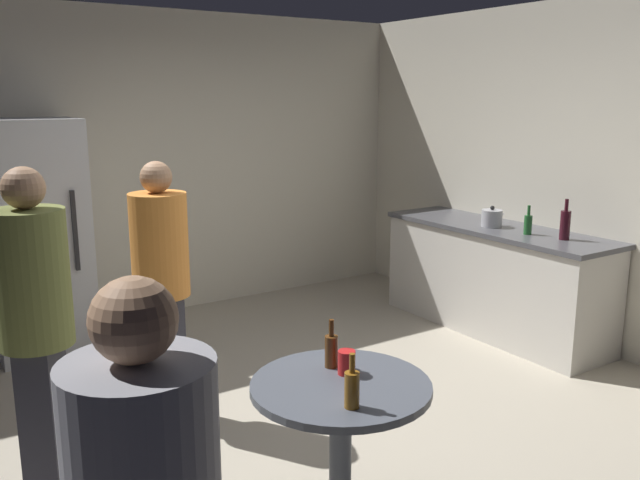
{
  "coord_description": "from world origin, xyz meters",
  "views": [
    {
      "loc": [
        -1.94,
        -3.15,
        1.97
      ],
      "look_at": [
        0.33,
        0.3,
        1.07
      ],
      "focal_mm": 37.46,
      "sensor_mm": 36.0,
      "label": 1
    }
  ],
  "objects_px": {
    "wine_bottle_on_counter": "(565,224)",
    "person_in_olive_shirt": "(35,314)",
    "beer_bottle_amber": "(352,388)",
    "person_in_orange_shirt": "(161,272)",
    "kettle": "(492,218)",
    "beer_bottle_on_counter": "(528,224)",
    "plastic_cup_red": "(347,362)",
    "refrigerator": "(37,238)",
    "foreground_table": "(341,405)",
    "beer_bottle_brown": "(331,350)"
  },
  "relations": [
    {
      "from": "beer_bottle_brown",
      "to": "kettle",
      "type": "bearing_deg",
      "value": 28.13
    },
    {
      "from": "wine_bottle_on_counter",
      "to": "foreground_table",
      "type": "distance_m",
      "value": 2.84
    },
    {
      "from": "beer_bottle_amber",
      "to": "refrigerator",
      "type": "bearing_deg",
      "value": 99.23
    },
    {
      "from": "refrigerator",
      "to": "person_in_olive_shirt",
      "type": "distance_m",
      "value": 2.18
    },
    {
      "from": "foreground_table",
      "to": "plastic_cup_red",
      "type": "xyz_separation_m",
      "value": [
        0.08,
        0.07,
        0.16
      ]
    },
    {
      "from": "beer_bottle_on_counter",
      "to": "wine_bottle_on_counter",
      "type": "bearing_deg",
      "value": -74.92
    },
    {
      "from": "beer_bottle_on_counter",
      "to": "foreground_table",
      "type": "bearing_deg",
      "value": -156.07
    },
    {
      "from": "wine_bottle_on_counter",
      "to": "person_in_orange_shirt",
      "type": "xyz_separation_m",
      "value": [
        -2.92,
        0.65,
        -0.09
      ]
    },
    {
      "from": "refrigerator",
      "to": "wine_bottle_on_counter",
      "type": "height_order",
      "value": "refrigerator"
    },
    {
      "from": "foreground_table",
      "to": "beer_bottle_brown",
      "type": "relative_size",
      "value": 3.48
    },
    {
      "from": "beer_bottle_brown",
      "to": "person_in_orange_shirt",
      "type": "bearing_deg",
      "value": 102.87
    },
    {
      "from": "refrigerator",
      "to": "person_in_olive_shirt",
      "type": "xyz_separation_m",
      "value": [
        -0.41,
        -2.14,
        0.07
      ]
    },
    {
      "from": "person_in_olive_shirt",
      "to": "plastic_cup_red",
      "type": "bearing_deg",
      "value": -5.81
    },
    {
      "from": "refrigerator",
      "to": "plastic_cup_red",
      "type": "bearing_deg",
      "value": -76.8
    },
    {
      "from": "refrigerator",
      "to": "wine_bottle_on_counter",
      "type": "relative_size",
      "value": 5.81
    },
    {
      "from": "kettle",
      "to": "person_in_olive_shirt",
      "type": "relative_size",
      "value": 0.15
    },
    {
      "from": "beer_bottle_on_counter",
      "to": "person_in_orange_shirt",
      "type": "distance_m",
      "value": 2.87
    },
    {
      "from": "beer_bottle_amber",
      "to": "person_in_olive_shirt",
      "type": "relative_size",
      "value": 0.14
    },
    {
      "from": "beer_bottle_on_counter",
      "to": "person_in_olive_shirt",
      "type": "distance_m",
      "value": 3.65
    },
    {
      "from": "beer_bottle_brown",
      "to": "person_in_olive_shirt",
      "type": "bearing_deg",
      "value": 143.61
    },
    {
      "from": "person_in_olive_shirt",
      "to": "person_in_orange_shirt",
      "type": "height_order",
      "value": "person_in_olive_shirt"
    },
    {
      "from": "refrigerator",
      "to": "kettle",
      "type": "height_order",
      "value": "refrigerator"
    },
    {
      "from": "person_in_olive_shirt",
      "to": "person_in_orange_shirt",
      "type": "bearing_deg",
      "value": 67.08
    },
    {
      "from": "beer_bottle_on_counter",
      "to": "beer_bottle_brown",
      "type": "xyz_separation_m",
      "value": [
        -2.53,
        -0.99,
        -0.17
      ]
    },
    {
      "from": "wine_bottle_on_counter",
      "to": "person_in_olive_shirt",
      "type": "height_order",
      "value": "person_in_olive_shirt"
    },
    {
      "from": "wine_bottle_on_counter",
      "to": "beer_bottle_on_counter",
      "type": "distance_m",
      "value": 0.29
    },
    {
      "from": "foreground_table",
      "to": "plastic_cup_red",
      "type": "distance_m",
      "value": 0.19
    },
    {
      "from": "beer_bottle_on_counter",
      "to": "plastic_cup_red",
      "type": "height_order",
      "value": "beer_bottle_on_counter"
    },
    {
      "from": "beer_bottle_on_counter",
      "to": "kettle",
      "type": "bearing_deg",
      "value": 89.16
    },
    {
      "from": "person_in_orange_shirt",
      "to": "beer_bottle_amber",
      "type": "bearing_deg",
      "value": -31.78
    },
    {
      "from": "beer_bottle_brown",
      "to": "person_in_olive_shirt",
      "type": "distance_m",
      "value": 1.39
    },
    {
      "from": "foreground_table",
      "to": "beer_bottle_amber",
      "type": "xyz_separation_m",
      "value": [
        -0.1,
        -0.22,
        0.19
      ]
    },
    {
      "from": "beer_bottle_amber",
      "to": "person_in_orange_shirt",
      "type": "xyz_separation_m",
      "value": [
        -0.15,
        1.74,
        0.11
      ]
    },
    {
      "from": "plastic_cup_red",
      "to": "person_in_olive_shirt",
      "type": "distance_m",
      "value": 1.47
    },
    {
      "from": "plastic_cup_red",
      "to": "kettle",
      "type": "bearing_deg",
      "value": 30.04
    },
    {
      "from": "foreground_table",
      "to": "person_in_olive_shirt",
      "type": "relative_size",
      "value": 0.48
    },
    {
      "from": "beer_bottle_brown",
      "to": "person_in_orange_shirt",
      "type": "height_order",
      "value": "person_in_orange_shirt"
    },
    {
      "from": "kettle",
      "to": "beer_bottle_amber",
      "type": "xyz_separation_m",
      "value": [
        -2.7,
        -1.74,
        -0.15
      ]
    },
    {
      "from": "kettle",
      "to": "wine_bottle_on_counter",
      "type": "bearing_deg",
      "value": -83.87
    },
    {
      "from": "plastic_cup_red",
      "to": "beer_bottle_on_counter",
      "type": "bearing_deg",
      "value": 23.35
    },
    {
      "from": "beer_bottle_on_counter",
      "to": "plastic_cup_red",
      "type": "xyz_separation_m",
      "value": [
        -2.52,
        -1.09,
        -0.19
      ]
    },
    {
      "from": "refrigerator",
      "to": "beer_bottle_on_counter",
      "type": "relative_size",
      "value": 7.83
    },
    {
      "from": "beer_bottle_amber",
      "to": "person_in_orange_shirt",
      "type": "height_order",
      "value": "person_in_orange_shirt"
    },
    {
      "from": "person_in_olive_shirt",
      "to": "beer_bottle_amber",
      "type": "bearing_deg",
      "value": -18.14
    },
    {
      "from": "foreground_table",
      "to": "person_in_olive_shirt",
      "type": "xyz_separation_m",
      "value": [
        -1.05,
        0.99,
        0.34
      ]
    },
    {
      "from": "beer_bottle_amber",
      "to": "person_in_olive_shirt",
      "type": "height_order",
      "value": "person_in_olive_shirt"
    },
    {
      "from": "person_in_olive_shirt",
      "to": "person_in_orange_shirt",
      "type": "xyz_separation_m",
      "value": [
        0.81,
        0.53,
        -0.04
      ]
    },
    {
      "from": "refrigerator",
      "to": "beer_bottle_brown",
      "type": "xyz_separation_m",
      "value": [
        0.71,
        -2.96,
        -0.08
      ]
    },
    {
      "from": "wine_bottle_on_counter",
      "to": "beer_bottle_brown",
      "type": "height_order",
      "value": "wine_bottle_on_counter"
    },
    {
      "from": "kettle",
      "to": "wine_bottle_on_counter",
      "type": "relative_size",
      "value": 0.79
    }
  ]
}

